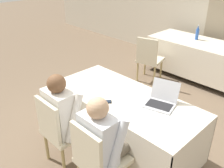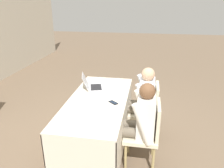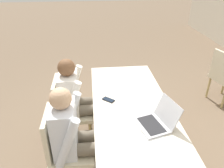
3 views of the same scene
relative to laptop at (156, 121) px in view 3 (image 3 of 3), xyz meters
name	(u,v)px [view 3 (image 3 of 3)]	position (x,y,z in m)	size (l,w,h in m)	color
ground_plane	(128,152)	(-0.39, -0.17, -0.79)	(24.00, 24.00, 0.00)	brown
conference_table_near	(130,116)	(-0.39, -0.17, -0.22)	(1.88, 0.83, 0.75)	beige
laptop	(156,121)	(0.00, 0.00, 0.00)	(0.39, 0.41, 0.24)	#B7B7BC
cell_phone	(108,100)	(-0.47, -0.41, -0.04)	(0.14, 0.15, 0.01)	black
paper_beside_laptop	(158,144)	(0.25, -0.05, -0.05)	(0.28, 0.34, 0.00)	white
paper_centre_table	(130,94)	(-0.58, -0.15, -0.05)	(0.25, 0.32, 0.00)	white
paper_left_edge	(134,125)	(-0.02, -0.20, -0.05)	(0.31, 0.35, 0.00)	white
chair_near_left	(69,108)	(-0.71, -0.89, -0.30)	(0.44, 0.44, 0.90)	tan
chair_near_right	(64,146)	(-0.07, -0.89, -0.30)	(0.44, 0.44, 0.90)	tan
person_checkered_shirt	(76,97)	(-0.71, -0.79, -0.14)	(0.50, 0.52, 1.16)	#665B4C
person_white_shirt	(73,133)	(-0.07, -0.79, -0.14)	(0.50, 0.52, 1.16)	#665B4C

